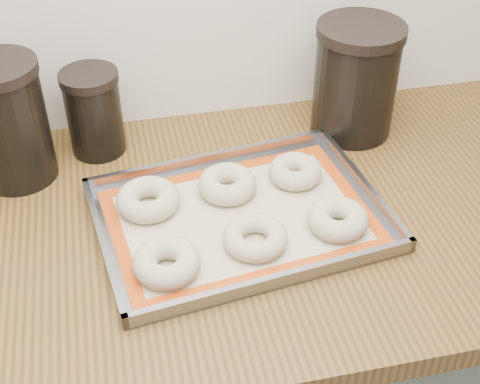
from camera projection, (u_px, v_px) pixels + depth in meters
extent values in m
cube|color=brown|center=(180.00, 232.00, 1.11)|extent=(3.06, 0.68, 0.04)
cube|color=gray|center=(240.00, 219.00, 1.10)|extent=(0.50, 0.39, 0.00)
cube|color=gray|center=(210.00, 159.00, 1.21)|extent=(0.46, 0.07, 0.02)
cube|color=gray|center=(277.00, 281.00, 0.98)|extent=(0.46, 0.07, 0.02)
cube|color=gray|center=(103.00, 246.00, 1.03)|extent=(0.05, 0.33, 0.02)
cube|color=gray|center=(363.00, 185.00, 1.15)|extent=(0.05, 0.33, 0.02)
cube|color=#C6B793|center=(240.00, 218.00, 1.10)|extent=(0.45, 0.34, 0.00)
cube|color=#B83E0C|center=(215.00, 171.00, 1.20)|extent=(0.42, 0.08, 0.00)
cube|color=#B83E0C|center=(270.00, 273.00, 1.00)|extent=(0.42, 0.08, 0.00)
cube|color=#B83E0C|center=(121.00, 246.00, 1.05)|extent=(0.05, 0.25, 0.00)
cube|color=#B83E0C|center=(349.00, 192.00, 1.15)|extent=(0.05, 0.25, 0.00)
torus|color=#C2B896|center=(167.00, 262.00, 0.99)|extent=(0.12, 0.12, 0.04)
torus|color=#C2B896|center=(255.00, 238.00, 1.04)|extent=(0.11, 0.11, 0.03)
torus|color=#C2B896|center=(338.00, 219.00, 1.07)|extent=(0.12, 0.12, 0.04)
torus|color=#C2B896|center=(148.00, 199.00, 1.11)|extent=(0.14, 0.14, 0.04)
torus|color=#C2B896|center=(227.00, 184.00, 1.14)|extent=(0.13, 0.13, 0.04)
torus|color=#C2B896|center=(295.00, 171.00, 1.17)|extent=(0.11, 0.11, 0.04)
cylinder|color=black|center=(9.00, 127.00, 1.13)|extent=(0.13, 0.13, 0.20)
cylinder|color=black|center=(95.00, 116.00, 1.21)|extent=(0.10, 0.10, 0.14)
cylinder|color=black|center=(88.00, 77.00, 1.16)|extent=(0.10, 0.10, 0.02)
cylinder|color=black|center=(355.00, 85.00, 1.25)|extent=(0.15, 0.15, 0.20)
cylinder|color=black|center=(362.00, 31.00, 1.18)|extent=(0.16, 0.16, 0.02)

